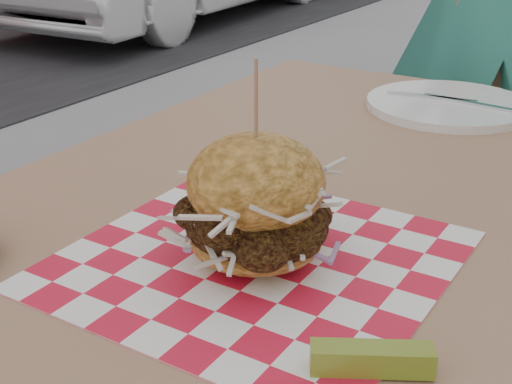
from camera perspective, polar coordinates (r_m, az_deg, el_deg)
patio_table at (r=0.89m, az=5.99°, el=-5.17°), size 0.80×1.20×0.75m
patio_chair at (r=1.88m, az=19.35°, el=5.41°), size 0.54×0.55×0.95m
paper_liner at (r=0.72m, az=0.00°, el=-5.42°), size 0.36×0.36×0.00m
sandwich at (r=0.69m, az=0.00°, el=-1.27°), size 0.18×0.18×0.20m
pickle_spear at (r=0.57m, az=9.26°, el=-13.03°), size 0.09×0.07×0.02m
place_setting at (r=1.24m, az=15.14°, el=6.76°), size 0.27×0.27×0.02m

